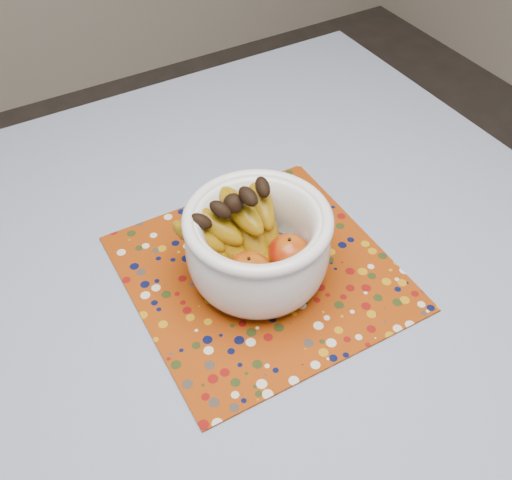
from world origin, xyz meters
The scene contains 4 objects.
table centered at (0.00, 0.00, 0.67)m, with size 1.20×1.20×0.75m.
tablecloth centered at (0.00, 0.00, 0.76)m, with size 1.32×1.32×0.01m, color slate.
placemat centered at (0.07, 0.05, 0.76)m, with size 0.40×0.40×0.00m, color #852F07.
fruit_bowl centered at (0.05, 0.05, 0.84)m, with size 0.25×0.22×0.17m.
Camera 1 is at (-0.26, -0.49, 1.48)m, focal length 42.00 mm.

